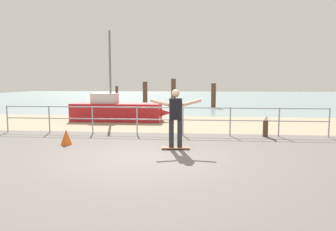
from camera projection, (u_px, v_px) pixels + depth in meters
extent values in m
cube|color=#605B56|center=(140.00, 170.00, 6.97)|extent=(24.00, 10.00, 0.04)
cube|color=tan|center=(172.00, 123.00, 14.88)|extent=(24.00, 6.00, 0.04)
cube|color=#849EA3|center=(191.00, 97.00, 42.58)|extent=(72.00, 50.00, 0.04)
cylinder|color=#9EA0A5|center=(7.00, 119.00, 12.08)|extent=(0.05, 0.05, 1.05)
cylinder|color=#9EA0A5|center=(49.00, 120.00, 11.91)|extent=(0.05, 0.05, 1.05)
cylinder|color=#9EA0A5|center=(93.00, 120.00, 11.74)|extent=(0.05, 0.05, 1.05)
cylinder|color=#9EA0A5|center=(137.00, 121.00, 11.56)|extent=(0.05, 0.05, 1.05)
cylinder|color=#9EA0A5|center=(183.00, 121.00, 11.39)|extent=(0.05, 0.05, 1.05)
cylinder|color=#9EA0A5|center=(230.00, 122.00, 11.22)|extent=(0.05, 0.05, 1.05)
cylinder|color=#9EA0A5|center=(279.00, 122.00, 11.05)|extent=(0.05, 0.05, 1.05)
cylinder|color=#9EA0A5|center=(329.00, 123.00, 10.88)|extent=(0.05, 0.05, 1.05)
cylinder|color=#9EA0A5|center=(160.00, 108.00, 11.43)|extent=(11.86, 0.04, 0.04)
cylinder|color=#9EA0A5|center=(160.00, 120.00, 11.47)|extent=(11.86, 0.04, 0.04)
cube|color=#B21E23|center=(117.00, 112.00, 15.66)|extent=(4.40, 1.40, 0.90)
cone|color=#B21E23|center=(160.00, 113.00, 15.43)|extent=(1.10, 0.77, 0.77)
cylinder|color=slate|center=(110.00, 67.00, 15.46)|extent=(0.10, 0.10, 3.56)
cube|color=silver|center=(105.00, 98.00, 15.65)|extent=(1.20, 0.90, 0.50)
cube|color=brown|center=(176.00, 148.00, 8.98)|extent=(0.82, 0.27, 0.02)
cylinder|color=#E5598C|center=(185.00, 148.00, 9.06)|extent=(0.06, 0.04, 0.06)
cylinder|color=#E5598C|center=(185.00, 150.00, 8.90)|extent=(0.06, 0.04, 0.06)
cylinder|color=#E5598C|center=(166.00, 148.00, 9.06)|extent=(0.06, 0.04, 0.06)
cylinder|color=#E5598C|center=(166.00, 150.00, 8.90)|extent=(0.06, 0.04, 0.06)
cylinder|color=#26262B|center=(180.00, 133.00, 8.93)|extent=(0.14, 0.14, 0.80)
cylinder|color=#26262B|center=(171.00, 133.00, 8.93)|extent=(0.14, 0.14, 0.80)
cube|color=black|center=(176.00, 109.00, 8.86)|extent=(0.38, 0.23, 0.60)
sphere|color=tan|center=(176.00, 93.00, 8.81)|extent=(0.22, 0.22, 0.22)
cylinder|color=tan|center=(191.00, 103.00, 8.84)|extent=(0.56, 0.14, 0.23)
cylinder|color=tan|center=(160.00, 103.00, 8.84)|extent=(0.56, 0.14, 0.23)
cylinder|color=#513826|center=(265.00, 129.00, 11.08)|extent=(0.18, 0.18, 0.59)
ellipsoid|color=white|center=(266.00, 119.00, 11.04)|extent=(0.18, 0.33, 0.14)
sphere|color=white|center=(266.00, 118.00, 10.85)|extent=(0.09, 0.09, 0.09)
cone|color=gold|center=(266.00, 118.00, 10.80)|extent=(0.03, 0.05, 0.02)
cube|color=slate|center=(265.00, 118.00, 11.19)|extent=(0.09, 0.13, 0.02)
cylinder|color=#513826|center=(117.00, 95.00, 27.95)|extent=(0.25, 0.25, 1.62)
cylinder|color=#513826|center=(145.00, 94.00, 26.27)|extent=(0.39, 0.39, 2.00)
cylinder|color=#513826|center=(173.00, 95.00, 21.14)|extent=(0.32, 0.32, 2.19)
cylinder|color=#513826|center=(213.00, 96.00, 23.78)|extent=(0.35, 0.35, 1.87)
cone|color=#E55919|center=(66.00, 137.00, 9.65)|extent=(0.36, 0.36, 0.50)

